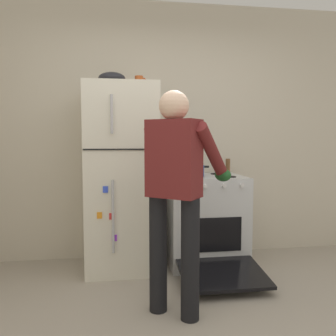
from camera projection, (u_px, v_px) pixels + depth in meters
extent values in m
cube|color=beige|center=(160.00, 131.00, 3.86)|extent=(6.00, 0.10, 2.70)
cube|color=silver|center=(121.00, 178.00, 3.45)|extent=(0.68, 0.68, 1.78)
cube|color=black|center=(122.00, 149.00, 3.09)|extent=(0.67, 0.01, 0.01)
cylinder|color=#B7B7BC|center=(113.00, 217.00, 3.11)|extent=(0.02, 0.02, 0.65)
cylinder|color=#B7B7BC|center=(112.00, 114.00, 3.03)|extent=(0.02, 0.02, 0.33)
cube|color=blue|center=(105.00, 190.00, 3.10)|extent=(0.04, 0.01, 0.06)
cube|color=red|center=(112.00, 216.00, 3.12)|extent=(0.04, 0.01, 0.06)
cube|color=orange|center=(99.00, 215.00, 3.11)|extent=(0.04, 0.01, 0.06)
cube|color=purple|center=(115.00, 238.00, 3.14)|extent=(0.04, 0.01, 0.06)
cube|color=silver|center=(205.00, 219.00, 3.62)|extent=(0.76, 0.64, 0.90)
cube|color=black|center=(214.00, 235.00, 3.30)|extent=(0.53, 0.01, 0.32)
cylinder|color=black|center=(191.00, 177.00, 3.41)|extent=(0.17, 0.17, 0.01)
cylinder|color=black|center=(227.00, 177.00, 3.47)|extent=(0.17, 0.17, 0.01)
cylinder|color=black|center=(185.00, 174.00, 3.70)|extent=(0.17, 0.17, 0.01)
cylinder|color=black|center=(219.00, 174.00, 3.75)|extent=(0.17, 0.17, 0.01)
cylinder|color=silver|center=(187.00, 187.00, 3.22)|extent=(0.04, 0.03, 0.04)
cylinder|color=silver|center=(205.00, 186.00, 3.24)|extent=(0.04, 0.03, 0.04)
cylinder|color=silver|center=(224.00, 186.00, 3.27)|extent=(0.04, 0.03, 0.04)
cylinder|color=silver|center=(242.00, 185.00, 3.30)|extent=(0.04, 0.03, 0.04)
cube|color=black|center=(223.00, 273.00, 3.05)|extent=(0.72, 0.57, 0.10)
cylinder|color=black|center=(158.00, 254.00, 2.59)|extent=(0.13, 0.13, 0.86)
cylinder|color=black|center=(190.00, 260.00, 2.47)|extent=(0.13, 0.13, 0.86)
cube|color=maroon|center=(174.00, 159.00, 2.47)|extent=(0.41, 0.38, 0.54)
sphere|color=beige|center=(174.00, 106.00, 2.44)|extent=(0.21, 0.21, 0.21)
sphere|color=#373737|center=(174.00, 111.00, 2.45)|extent=(0.15, 0.15, 0.15)
cylinder|color=maroon|center=(165.00, 152.00, 2.75)|extent=(0.37, 0.44, 0.43)
cylinder|color=maroon|center=(212.00, 152.00, 2.56)|extent=(0.37, 0.44, 0.43)
ellipsoid|color=#1E5123|center=(177.00, 173.00, 2.95)|extent=(0.12, 0.18, 0.10)
ellipsoid|color=#1E5123|center=(223.00, 175.00, 2.76)|extent=(0.12, 0.18, 0.10)
cylinder|color=#19479E|center=(191.00, 171.00, 3.50)|extent=(0.26, 0.26, 0.11)
cube|color=black|center=(176.00, 167.00, 3.48)|extent=(0.05, 0.03, 0.02)
cube|color=black|center=(206.00, 167.00, 3.52)|extent=(0.05, 0.03, 0.02)
cylinder|color=#B24C1E|center=(139.00, 81.00, 3.46)|extent=(0.08, 0.08, 0.10)
torus|color=#B24C1E|center=(143.00, 81.00, 3.46)|extent=(0.06, 0.01, 0.06)
cylinder|color=brown|center=(228.00, 166.00, 3.82)|extent=(0.05, 0.05, 0.15)
ellipsoid|color=black|center=(112.00, 78.00, 3.37)|extent=(0.25, 0.25, 0.11)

